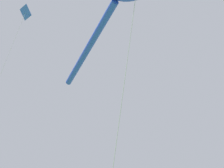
% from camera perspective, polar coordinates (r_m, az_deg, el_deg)
% --- Properties ---
extents(small_kite_streamer_purple, '(1.32, 2.26, 20.81)m').
position_cam_1_polar(small_kite_streamer_purple, '(24.47, -18.30, 12.35)').
color(small_kite_streamer_purple, blue).
rests_on(small_kite_streamer_purple, ground).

